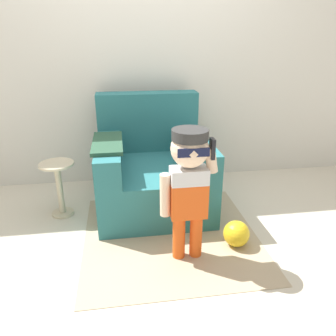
% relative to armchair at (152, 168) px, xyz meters
% --- Properties ---
extents(ground_plane, '(10.00, 10.00, 0.00)m').
position_rel_armchair_xyz_m(ground_plane, '(0.03, -0.14, -0.33)').
color(ground_plane, beige).
extents(wall_back, '(10.00, 0.05, 2.60)m').
position_rel_armchair_xyz_m(wall_back, '(0.03, 0.59, 0.97)').
color(wall_back, silver).
rests_on(wall_back, ground_plane).
extents(armchair, '(0.97, 1.04, 0.95)m').
position_rel_armchair_xyz_m(armchair, '(0.00, 0.00, 0.00)').
color(armchair, '#286B70').
rests_on(armchair, ground_plane).
extents(person_child, '(0.38, 0.28, 0.92)m').
position_rel_armchair_xyz_m(person_child, '(0.15, -0.85, 0.28)').
color(person_child, '#E05119').
rests_on(person_child, ground_plane).
extents(side_table, '(0.28, 0.28, 0.48)m').
position_rel_armchair_xyz_m(side_table, '(-0.80, -0.12, -0.04)').
color(side_table, beige).
rests_on(side_table, ground_plane).
extents(rug, '(1.32, 1.35, 0.01)m').
position_rel_armchair_xyz_m(rug, '(0.08, -0.59, -0.33)').
color(rug, tan).
rests_on(rug, ground_plane).
extents(toy_ball, '(0.19, 0.19, 0.19)m').
position_rel_armchair_xyz_m(toy_ball, '(0.54, -0.78, -0.24)').
color(toy_ball, yellow).
rests_on(toy_ball, ground_plane).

